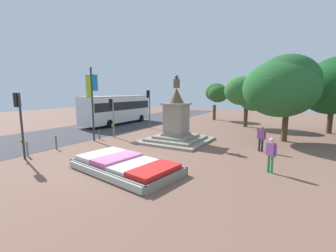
# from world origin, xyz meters

# --- Properties ---
(ground_plane) EXTENTS (81.80, 81.80, 0.00)m
(ground_plane) POSITION_xyz_m (0.00, 0.00, 0.00)
(ground_plane) COLOR brown
(street_asphalt_strip) EXTENTS (8.20, 71.57, 0.01)m
(street_asphalt_strip) POSITION_xyz_m (-10.02, 0.00, 0.01)
(street_asphalt_strip) COLOR #3D3D42
(street_asphalt_strip) RESTS_ON ground_plane
(flower_planter) EXTENTS (5.90, 3.72, 0.61)m
(flower_planter) POSITION_xyz_m (1.16, -0.87, 0.27)
(flower_planter) COLOR #38281C
(flower_planter) RESTS_ON ground_plane
(statue_monument) EXTENTS (4.87, 4.87, 5.15)m
(statue_monument) POSITION_xyz_m (0.29, 6.36, 1.21)
(statue_monument) COLOR gray
(statue_monument) RESTS_ON ground_plane
(traffic_light_near_crossing) EXTENTS (0.41, 0.30, 3.83)m
(traffic_light_near_crossing) POSITION_xyz_m (-5.28, -2.26, 2.63)
(traffic_light_near_crossing) COLOR #2D2D33
(traffic_light_near_crossing) RESTS_ON ground_plane
(traffic_light_mid_block) EXTENTS (0.41, 0.28, 3.30)m
(traffic_light_mid_block) POSITION_xyz_m (-5.23, 5.10, 2.29)
(traffic_light_mid_block) COLOR slate
(traffic_light_mid_block) RESTS_ON ground_plane
(traffic_light_far_corner) EXTENTS (0.42, 0.31, 4.06)m
(traffic_light_far_corner) POSITION_xyz_m (-5.37, 10.82, 2.78)
(traffic_light_far_corner) COLOR #4C5156
(traffic_light_far_corner) RESTS_ON ground_plane
(banner_pole) EXTENTS (0.18, 1.20, 5.75)m
(banner_pole) POSITION_xyz_m (-5.49, 3.24, 3.19)
(banner_pole) COLOR #2D2D33
(banner_pole) RESTS_ON ground_plane
(city_bus) EXTENTS (2.71, 9.89, 3.39)m
(city_bus) POSITION_xyz_m (-10.45, 11.42, 1.95)
(city_bus) COLOR silver
(city_bus) RESTS_ON ground_plane
(pedestrian_with_handbag) EXTENTS (0.52, 0.37, 1.72)m
(pedestrian_with_handbag) POSITION_xyz_m (7.48, 2.42, 1.00)
(pedestrian_with_handbag) COLOR #338C4C
(pedestrian_with_handbag) RESTS_ON ground_plane
(pedestrian_near_planter) EXTENTS (0.57, 0.27, 1.67)m
(pedestrian_near_planter) POSITION_xyz_m (6.53, 6.44, 0.96)
(pedestrian_near_planter) COLOR black
(pedestrian_near_planter) RESTS_ON ground_plane
(kerb_bollard_mid_a) EXTENTS (0.12, 0.12, 0.92)m
(kerb_bollard_mid_a) POSITION_xyz_m (-5.62, -1.84, 0.48)
(kerb_bollard_mid_a) COLOR slate
(kerb_bollard_mid_a) RESTS_ON ground_plane
(kerb_bollard_mid_b) EXTENTS (0.11, 0.11, 0.92)m
(kerb_bollard_mid_b) POSITION_xyz_m (-5.68, 0.09, 0.48)
(kerb_bollard_mid_b) COLOR #4C5156
(kerb_bollard_mid_b) RESTS_ON ground_plane
(kerb_bollard_north) EXTENTS (0.13, 0.13, 0.82)m
(kerb_bollard_north) POSITION_xyz_m (-5.62, 3.91, 0.43)
(kerb_bollard_north) COLOR #4C5156
(kerb_bollard_north) RESTS_ON ground_plane
(park_tree_far_right) EXTENTS (4.76, 3.63, 5.66)m
(park_tree_far_right) POSITION_xyz_m (3.57, 16.94, 3.83)
(park_tree_far_right) COLOR #4C3823
(park_tree_far_right) RESTS_ON ground_plane
(park_tree_mid_canopy) EXTENTS (3.29, 3.10, 5.10)m
(park_tree_mid_canopy) POSITION_xyz_m (-1.34, 21.61, 3.71)
(park_tree_mid_canopy) COLOR #4C3823
(park_tree_mid_canopy) RESTS_ON ground_plane
(park_tree_distant) EXTENTS (5.47, 5.38, 6.67)m
(park_tree_distant) POSITION_xyz_m (7.35, 10.22, 4.33)
(park_tree_distant) COLOR #4C3823
(park_tree_distant) RESTS_ON ground_plane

